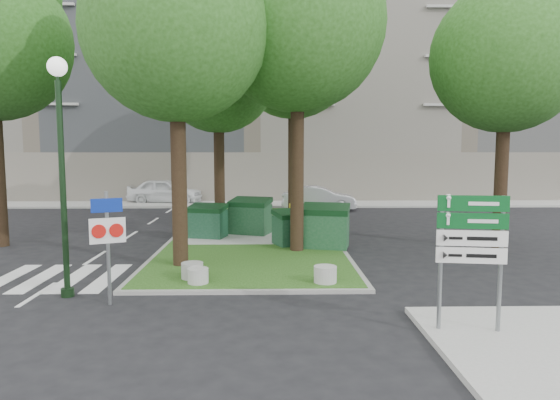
{
  "coord_description": "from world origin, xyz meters",
  "views": [
    {
      "loc": [
        1.11,
        -11.83,
        3.53
      ],
      "look_at": [
        1.4,
        2.6,
        2.0
      ],
      "focal_mm": 32.0,
      "sensor_mm": 36.0,
      "label": 1
    }
  ],
  "objects_px": {
    "tree_street_right": "(509,43)",
    "car_silver": "(319,198)",
    "tree_median_mid": "(220,62)",
    "dumpster_b": "(250,216)",
    "tree_median_far": "(295,44)",
    "traffic_sign_pole": "(108,233)",
    "bollard_mid": "(192,270)",
    "dumpster_a": "(207,221)",
    "bollard_left": "(198,276)",
    "dumpster_d": "(325,226)",
    "dumpster_c": "(293,228)",
    "car_white": "(165,191)",
    "directional_sign": "(471,241)",
    "street_lamp": "(61,148)",
    "litter_bin": "(294,212)",
    "bollard_right": "(325,274)",
    "tree_median_near_left": "(179,10)",
    "tree_median_near_right": "(300,6)"
  },
  "relations": [
    {
      "from": "tree_street_right",
      "to": "car_silver",
      "type": "height_order",
      "value": "tree_street_right"
    },
    {
      "from": "tree_median_mid",
      "to": "dumpster_b",
      "type": "height_order",
      "value": "tree_median_mid"
    },
    {
      "from": "tree_median_far",
      "to": "traffic_sign_pole",
      "type": "xyz_separation_m",
      "value": [
        -4.79,
        -12.89,
        -6.67
      ]
    },
    {
      "from": "tree_median_mid",
      "to": "bollard_mid",
      "type": "bearing_deg",
      "value": -90.12
    },
    {
      "from": "dumpster_a",
      "to": "bollard_left",
      "type": "relative_size",
      "value": 3.01
    },
    {
      "from": "dumpster_b",
      "to": "car_silver",
      "type": "height_order",
      "value": "dumpster_b"
    },
    {
      "from": "dumpster_d",
      "to": "dumpster_c",
      "type": "bearing_deg",
      "value": 167.24
    },
    {
      "from": "tree_median_mid",
      "to": "car_white",
      "type": "bearing_deg",
      "value": 113.65
    },
    {
      "from": "directional_sign",
      "to": "car_silver",
      "type": "bearing_deg",
      "value": 101.07
    },
    {
      "from": "street_lamp",
      "to": "car_silver",
      "type": "relative_size",
      "value": 1.35
    },
    {
      "from": "litter_bin",
      "to": "directional_sign",
      "type": "bearing_deg",
      "value": -79.75
    },
    {
      "from": "tree_street_right",
      "to": "bollard_right",
      "type": "height_order",
      "value": "tree_street_right"
    },
    {
      "from": "car_white",
      "to": "dumpster_b",
      "type": "bearing_deg",
      "value": -147.34
    },
    {
      "from": "dumpster_c",
      "to": "bollard_mid",
      "type": "relative_size",
      "value": 2.78
    },
    {
      "from": "tree_median_near_left",
      "to": "tree_median_far",
      "type": "bearing_deg",
      "value": 68.72
    },
    {
      "from": "tree_median_mid",
      "to": "litter_bin",
      "type": "relative_size",
      "value": 13.07
    },
    {
      "from": "dumpster_b",
      "to": "tree_median_near_right",
      "type": "bearing_deg",
      "value": -42.18
    },
    {
      "from": "bollard_mid",
      "to": "tree_median_near_right",
      "type": "bearing_deg",
      "value": 49.91
    },
    {
      "from": "dumpster_a",
      "to": "dumpster_c",
      "type": "relative_size",
      "value": 0.99
    },
    {
      "from": "tree_median_near_left",
      "to": "bollard_mid",
      "type": "xyz_separation_m",
      "value": [
        0.48,
        -1.58,
        -6.99
      ]
    },
    {
      "from": "tree_median_near_right",
      "to": "tree_median_far",
      "type": "height_order",
      "value": "tree_median_far"
    },
    {
      "from": "tree_street_right",
      "to": "bollard_left",
      "type": "relative_size",
      "value": 19.22
    },
    {
      "from": "dumpster_c",
      "to": "bollard_right",
      "type": "relative_size",
      "value": 2.75
    },
    {
      "from": "tree_median_mid",
      "to": "dumpster_b",
      "type": "bearing_deg",
      "value": -46.93
    },
    {
      "from": "bollard_right",
      "to": "traffic_sign_pole",
      "type": "height_order",
      "value": "traffic_sign_pole"
    },
    {
      "from": "dumpster_a",
      "to": "bollard_mid",
      "type": "distance_m",
      "value": 5.99
    },
    {
      "from": "street_lamp",
      "to": "car_white",
      "type": "bearing_deg",
      "value": 95.16
    },
    {
      "from": "tree_median_far",
      "to": "dumpster_b",
      "type": "height_order",
      "value": "tree_median_far"
    },
    {
      "from": "street_lamp",
      "to": "litter_bin",
      "type": "bearing_deg",
      "value": 62.96
    },
    {
      "from": "bollard_right",
      "to": "car_white",
      "type": "height_order",
      "value": "car_white"
    },
    {
      "from": "dumpster_c",
      "to": "bollard_right",
      "type": "distance_m",
      "value": 5.07
    },
    {
      "from": "dumpster_b",
      "to": "bollard_mid",
      "type": "xyz_separation_m",
      "value": [
        -1.26,
        -6.75,
        -0.48
      ]
    },
    {
      "from": "dumpster_d",
      "to": "bollard_mid",
      "type": "relative_size",
      "value": 3.18
    },
    {
      "from": "tree_median_near_left",
      "to": "bollard_right",
      "type": "bearing_deg",
      "value": -27.73
    },
    {
      "from": "tree_median_near_left",
      "to": "dumpster_a",
      "type": "distance_m",
      "value": 7.91
    },
    {
      "from": "tree_median_mid",
      "to": "street_lamp",
      "type": "bearing_deg",
      "value": -106.81
    },
    {
      "from": "tree_median_mid",
      "to": "dumpster_d",
      "type": "xyz_separation_m",
      "value": [
        3.91,
        -4.07,
        -6.14
      ]
    },
    {
      "from": "car_silver",
      "to": "dumpster_d",
      "type": "bearing_deg",
      "value": -179.2
    },
    {
      "from": "tree_median_near_right",
      "to": "bollard_right",
      "type": "distance_m",
      "value": 8.68
    },
    {
      "from": "bollard_mid",
      "to": "car_white",
      "type": "bearing_deg",
      "value": 103.82
    },
    {
      "from": "tree_median_mid",
      "to": "tree_median_near_left",
      "type": "bearing_deg",
      "value": -94.4
    },
    {
      "from": "tree_median_near_right",
      "to": "dumpster_b",
      "type": "relative_size",
      "value": 6.34
    },
    {
      "from": "dumpster_c",
      "to": "bollard_left",
      "type": "xyz_separation_m",
      "value": [
        -2.64,
        -5.02,
        -0.41
      ]
    },
    {
      "from": "dumpster_b",
      "to": "car_silver",
      "type": "xyz_separation_m",
      "value": [
        3.52,
        8.17,
        -0.13
      ]
    },
    {
      "from": "tree_median_mid",
      "to": "tree_street_right",
      "type": "relative_size",
      "value": 0.99
    },
    {
      "from": "dumpster_b",
      "to": "dumpster_c",
      "type": "height_order",
      "value": "dumpster_b"
    },
    {
      "from": "dumpster_d",
      "to": "traffic_sign_pole",
      "type": "xyz_separation_m",
      "value": [
        -5.5,
        -5.83,
        0.81
      ]
    },
    {
      "from": "tree_median_mid",
      "to": "dumpster_b",
      "type": "distance_m",
      "value": 6.43
    },
    {
      "from": "dumpster_b",
      "to": "bollard_right",
      "type": "bearing_deg",
      "value": -54.44
    },
    {
      "from": "dumpster_c",
      "to": "bollard_left",
      "type": "bearing_deg",
      "value": -142.3
    }
  ]
}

